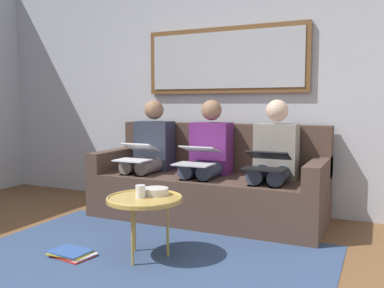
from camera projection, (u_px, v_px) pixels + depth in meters
The scene contains 14 objects.
wall_rear at pixel (228, 85), 4.36m from camera, with size 6.00×0.12×2.60m, color #B7BCC6.
area_rug at pixel (142, 259), 2.91m from camera, with size 2.60×1.80×0.01m, color #33476B.
couch at pixel (210, 185), 4.02m from camera, with size 2.20×0.90×0.90m.
framed_mirror at pixel (225, 60), 4.25m from camera, with size 1.74×0.05×0.68m.
coffee_table at pixel (145, 200), 2.91m from camera, with size 0.54×0.54×0.45m.
cup at pixel (140, 191), 2.90m from camera, with size 0.07×0.07×0.09m, color silver.
bowl at pixel (156, 191), 3.00m from camera, with size 0.19×0.19×0.05m, color beige.
person_left at pixel (274, 159), 3.67m from camera, with size 0.38×0.58×1.14m.
laptop_black at pixel (267, 161), 3.45m from camera, with size 0.35×0.33×0.15m.
person_middle at pixel (207, 155), 3.93m from camera, with size 0.38×0.58×1.14m.
laptop_silver at pixel (197, 156), 3.72m from camera, with size 0.34×0.38×0.16m.
person_right at pixel (149, 152), 4.20m from camera, with size 0.38×0.58×1.14m.
laptop_white at pixel (137, 153), 3.99m from camera, with size 0.32×0.38×0.16m.
magazine_stack at pixel (72, 253), 2.97m from camera, with size 0.33×0.26×0.04m.
Camera 1 is at (-1.50, 1.56, 1.10)m, focal length 38.53 mm.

